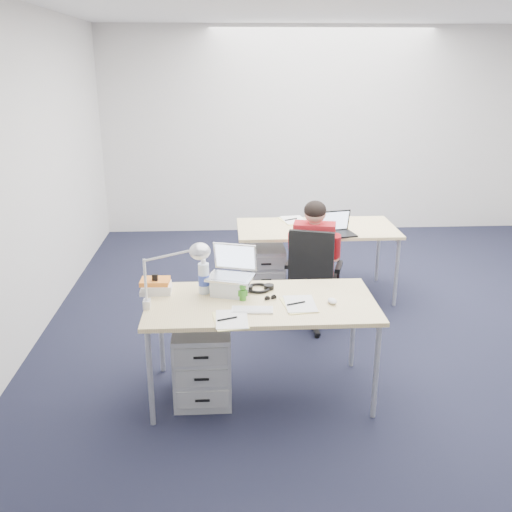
% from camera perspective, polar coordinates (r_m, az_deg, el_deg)
% --- Properties ---
extents(floor, '(7.00, 7.00, 0.00)m').
position_cam_1_polar(floor, '(5.22, 12.07, -7.95)').
color(floor, black).
rests_on(floor, ground).
extents(room, '(6.02, 7.02, 2.80)m').
position_cam_1_polar(room, '(4.72, 13.50, 11.01)').
color(room, silver).
rests_on(room, ground).
extents(desk_near, '(1.60, 0.80, 0.73)m').
position_cam_1_polar(desk_near, '(4.01, 0.51, -5.15)').
color(desk_near, '#D4B97A').
rests_on(desk_near, ground).
extents(desk_far, '(1.60, 0.80, 0.73)m').
position_cam_1_polar(desk_far, '(5.83, 6.07, 2.46)').
color(desk_far, '#D4B97A').
rests_on(desk_far, ground).
extents(office_chair, '(0.75, 0.75, 0.96)m').
position_cam_1_polar(office_chair, '(5.24, 5.66, -4.22)').
color(office_chair, black).
rests_on(office_chair, ground).
extents(seated_person, '(0.44, 0.69, 1.16)m').
position_cam_1_polar(seated_person, '(5.29, 5.85, -0.43)').
color(seated_person, '#AF191F').
rests_on(seated_person, ground).
extents(drawer_pedestal_near, '(0.40, 0.50, 0.55)m').
position_cam_1_polar(drawer_pedestal_near, '(4.18, -5.33, -10.45)').
color(drawer_pedestal_near, '#AAADB0').
rests_on(drawer_pedestal_near, ground).
extents(drawer_pedestal_far, '(0.40, 0.50, 0.55)m').
position_cam_1_polar(drawer_pedestal_far, '(5.86, 0.83, -1.56)').
color(drawer_pedestal_far, '#AAADB0').
rests_on(drawer_pedestal_far, ground).
extents(silver_laptop, '(0.38, 0.33, 0.34)m').
position_cam_1_polar(silver_laptop, '(4.06, -2.59, -1.55)').
color(silver_laptop, silver).
rests_on(silver_laptop, desk_near).
extents(wireless_keyboard, '(0.29, 0.14, 0.01)m').
position_cam_1_polar(wireless_keyboard, '(3.84, -0.38, -5.40)').
color(wireless_keyboard, white).
rests_on(wireless_keyboard, desk_near).
extents(computer_mouse, '(0.08, 0.10, 0.03)m').
position_cam_1_polar(computer_mouse, '(3.99, 7.63, -4.48)').
color(computer_mouse, white).
rests_on(computer_mouse, desk_near).
extents(headphones, '(0.25, 0.20, 0.04)m').
position_cam_1_polar(headphones, '(4.18, 0.23, -3.15)').
color(headphones, black).
rests_on(headphones, desk_near).
extents(can_koozie, '(0.08, 0.08, 0.10)m').
position_cam_1_polar(can_koozie, '(4.09, -1.82, -3.20)').
color(can_koozie, '#151644').
rests_on(can_koozie, desk_near).
extents(water_bottle, '(0.10, 0.10, 0.26)m').
position_cam_1_polar(water_bottle, '(4.10, -5.24, -2.02)').
color(water_bottle, silver).
rests_on(water_bottle, desk_near).
extents(bear_figurine, '(0.08, 0.07, 0.13)m').
position_cam_1_polar(bear_figurine, '(3.99, -1.33, -3.56)').
color(bear_figurine, '#20711E').
rests_on(bear_figurine, desk_near).
extents(book_stack, '(0.26, 0.22, 0.10)m').
position_cam_1_polar(book_stack, '(4.19, -9.98, -2.96)').
color(book_stack, silver).
rests_on(book_stack, desk_near).
extents(cordless_phone, '(0.04, 0.03, 0.15)m').
position_cam_1_polar(cordless_phone, '(4.16, -10.03, -2.77)').
color(cordless_phone, black).
rests_on(cordless_phone, desk_near).
extents(papers_left, '(0.22, 0.30, 0.01)m').
position_cam_1_polar(papers_left, '(3.70, -2.59, -6.43)').
color(papers_left, '#FFF393').
rests_on(papers_left, desk_near).
extents(papers_right, '(0.23, 0.31, 0.01)m').
position_cam_1_polar(papers_right, '(3.94, 4.31, -4.87)').
color(papers_right, '#FFF393').
rests_on(papers_right, desk_near).
extents(sunglasses, '(0.10, 0.07, 0.02)m').
position_cam_1_polar(sunglasses, '(4.02, 1.45, -4.22)').
color(sunglasses, black).
rests_on(sunglasses, desk_near).
extents(desk_lamp, '(0.42, 0.15, 0.47)m').
position_cam_1_polar(desk_lamp, '(3.85, -8.94, -1.86)').
color(desk_lamp, silver).
rests_on(desk_lamp, desk_near).
extents(dark_laptop, '(0.38, 0.38, 0.24)m').
position_cam_1_polar(dark_laptop, '(5.53, 8.23, 3.24)').
color(dark_laptop, black).
rests_on(dark_laptop, desk_far).
extents(far_cup, '(0.07, 0.07, 0.10)m').
position_cam_1_polar(far_cup, '(5.99, 8.70, 3.79)').
color(far_cup, white).
rests_on(far_cup, desk_far).
extents(far_papers, '(0.29, 0.36, 0.01)m').
position_cam_1_polar(far_papers, '(6.02, 3.72, 3.57)').
color(far_papers, white).
rests_on(far_papers, desk_far).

